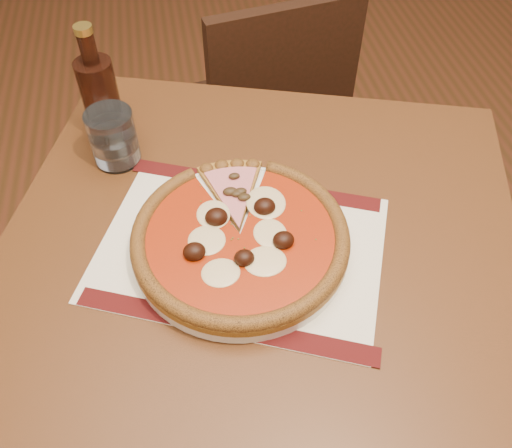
{
  "coord_description": "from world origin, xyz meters",
  "views": [
    {
      "loc": [
        -0.85,
        -1.45,
        1.4
      ],
      "look_at": [
        -0.75,
        -0.93,
        0.78
      ],
      "focal_mm": 38.0,
      "sensor_mm": 36.0,
      "label": 1
    }
  ],
  "objects": [
    {
      "name": "water_glass",
      "position": [
        -0.96,
        -0.71,
        0.8
      ],
      "size": [
        0.1,
        0.1,
        0.1
      ],
      "primitive_type": "cylinder",
      "rotation": [
        0.0,
        0.0,
        0.23
      ],
      "color": "white",
      "rests_on": "table"
    },
    {
      "name": "placemat",
      "position": [
        -0.78,
        -0.95,
        0.75
      ],
      "size": [
        0.51,
        0.45,
        0.0
      ],
      "primitive_type": "cube",
      "rotation": [
        0.0,
        0.0,
        -0.41
      ],
      "color": "white",
      "rests_on": "table"
    },
    {
      "name": "bottle",
      "position": [
        -0.97,
        -0.63,
        0.83
      ],
      "size": [
        0.06,
        0.06,
        0.21
      ],
      "color": "#32150C",
      "rests_on": "table"
    },
    {
      "name": "chair_far",
      "position": [
        -0.59,
        -0.25,
        0.47
      ],
      "size": [
        0.45,
        0.45,
        0.81
      ],
      "rotation": [
        0.0,
        0.0,
        3.32
      ],
      "color": "black",
      "rests_on": "ground"
    },
    {
      "name": "pizza",
      "position": [
        -0.78,
        -0.95,
        0.78
      ],
      "size": [
        0.33,
        0.33,
        0.04
      ],
      "color": "#A97528",
      "rests_on": "plate"
    },
    {
      "name": "plate",
      "position": [
        -0.78,
        -0.95,
        0.76
      ],
      "size": [
        0.32,
        0.32,
        0.02
      ],
      "primitive_type": "cylinder",
      "color": "white",
      "rests_on": "placemat"
    },
    {
      "name": "ham_slice",
      "position": [
        -0.77,
        -0.86,
        0.78
      ],
      "size": [
        0.11,
        0.15,
        0.02
      ],
      "rotation": [
        0.0,
        0.0,
        1.53
      ],
      "color": "#A97528",
      "rests_on": "plate"
    },
    {
      "name": "table",
      "position": [
        -0.75,
        -0.95,
        0.65
      ],
      "size": [
        1.01,
        1.01,
        0.75
      ],
      "rotation": [
        0.0,
        0.0,
        -0.32
      ],
      "color": "#592C15",
      "rests_on": "ground"
    }
  ]
}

